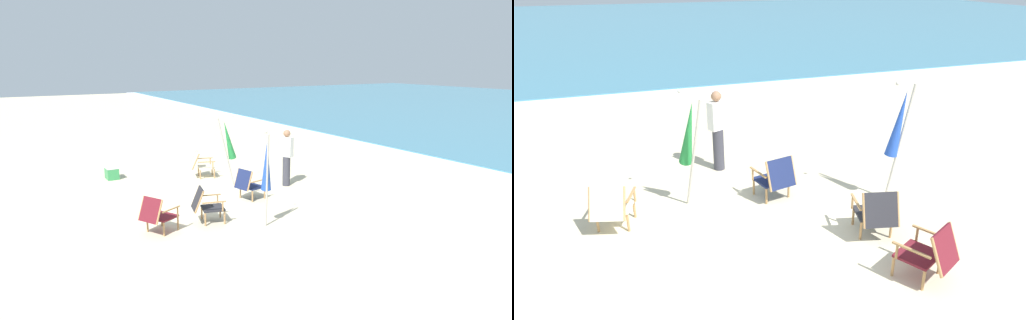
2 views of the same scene
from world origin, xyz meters
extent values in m
plane|color=beige|center=(0.00, 0.00, 0.00)|extent=(80.00, 80.00, 0.00)
cube|color=white|center=(0.00, 9.51, 0.03)|extent=(80.00, 1.10, 0.06)
cube|color=beige|center=(-1.98, 1.44, 0.32)|extent=(0.64, 0.61, 0.04)
cube|color=beige|center=(-2.08, 1.11, 0.56)|extent=(0.54, 0.38, 0.49)
cylinder|color=#AD7F4C|center=(-2.15, 1.71, 0.16)|extent=(0.04, 0.04, 0.32)
cylinder|color=#AD7F4C|center=(-1.70, 1.58, 0.16)|extent=(0.04, 0.04, 0.32)
cylinder|color=#AD7F4C|center=(-2.27, 1.30, 0.16)|extent=(0.04, 0.04, 0.32)
cylinder|color=#AD7F4C|center=(-1.82, 1.16, 0.16)|extent=(0.04, 0.04, 0.32)
cube|color=#AD7F4C|center=(-2.26, 1.50, 0.54)|extent=(0.19, 0.52, 0.02)
cylinder|color=#AD7F4C|center=(-2.20, 1.68, 0.43)|extent=(0.04, 0.04, 0.22)
cube|color=#AD7F4C|center=(-1.72, 1.34, 0.54)|extent=(0.19, 0.52, 0.02)
cylinder|color=#AD7F4C|center=(-1.67, 1.52, 0.43)|extent=(0.04, 0.04, 0.22)
cylinder|color=#AD7F4C|center=(-2.33, 1.18, 0.56)|extent=(0.11, 0.25, 0.49)
cylinder|color=#AD7F4C|center=(-1.84, 1.03, 0.56)|extent=(0.11, 0.25, 0.49)
cube|color=#19234C|center=(0.68, 1.56, 0.32)|extent=(0.62, 0.59, 0.04)
cube|color=#19234C|center=(0.75, 1.25, 0.57)|extent=(0.53, 0.31, 0.50)
cylinder|color=#AD7F4C|center=(0.40, 1.72, 0.16)|extent=(0.04, 0.04, 0.32)
cylinder|color=#AD7F4C|center=(0.86, 1.83, 0.16)|extent=(0.04, 0.04, 0.32)
cylinder|color=#AD7F4C|center=(0.50, 1.30, 0.16)|extent=(0.04, 0.04, 0.32)
cylinder|color=#AD7F4C|center=(0.96, 1.41, 0.16)|extent=(0.04, 0.04, 0.32)
cube|color=#AD7F4C|center=(0.41, 1.48, 0.54)|extent=(0.16, 0.52, 0.02)
cylinder|color=#AD7F4C|center=(0.37, 1.66, 0.43)|extent=(0.04, 0.04, 0.22)
cube|color=#AD7F4C|center=(0.96, 1.61, 0.54)|extent=(0.16, 0.52, 0.02)
cylinder|color=#AD7F4C|center=(0.91, 1.79, 0.43)|extent=(0.04, 0.04, 0.22)
cylinder|color=#AD7F4C|center=(0.51, 1.19, 0.57)|extent=(0.09, 0.21, 0.51)
cylinder|color=#AD7F4C|center=(1.00, 1.31, 0.57)|extent=(0.09, 0.21, 0.51)
cube|color=#28282D|center=(1.76, -0.08, 0.32)|extent=(0.62, 0.59, 0.04)
cube|color=#28282D|center=(1.68, -0.41, 0.56)|extent=(0.54, 0.34, 0.49)
cylinder|color=#AD7F4C|center=(1.59, 0.18, 0.16)|extent=(0.04, 0.04, 0.32)
cylinder|color=#AD7F4C|center=(2.04, 0.07, 0.16)|extent=(0.04, 0.04, 0.32)
cylinder|color=#AD7F4C|center=(1.48, -0.24, 0.16)|extent=(0.04, 0.04, 0.32)
cylinder|color=#AD7F4C|center=(1.94, -0.35, 0.16)|extent=(0.04, 0.04, 0.32)
cube|color=#AD7F4C|center=(1.49, -0.03, 0.54)|extent=(0.16, 0.52, 0.02)
cylinder|color=#AD7F4C|center=(1.53, 0.15, 0.43)|extent=(0.04, 0.04, 0.22)
cube|color=#AD7F4C|center=(2.03, -0.17, 0.54)|extent=(0.16, 0.52, 0.02)
cylinder|color=#AD7F4C|center=(2.07, 0.01, 0.43)|extent=(0.04, 0.04, 0.22)
cylinder|color=#AD7F4C|center=(1.43, -0.35, 0.56)|extent=(0.10, 0.24, 0.50)
cylinder|color=#AD7F4C|center=(1.93, -0.47, 0.56)|extent=(0.10, 0.24, 0.50)
cube|color=maroon|center=(1.75, -1.25, 0.32)|extent=(0.68, 0.67, 0.04)
cube|color=maroon|center=(1.90, -1.55, 0.56)|extent=(0.54, 0.43, 0.49)
cylinder|color=#AD7F4C|center=(1.44, -1.16, 0.16)|extent=(0.04, 0.04, 0.32)
cylinder|color=#AD7F4C|center=(1.85, -0.95, 0.16)|extent=(0.04, 0.04, 0.32)
cylinder|color=#AD7F4C|center=(1.64, -1.55, 0.16)|extent=(0.04, 0.04, 0.32)
cylinder|color=#AD7F4C|center=(2.05, -1.33, 0.16)|extent=(0.04, 0.04, 0.32)
cube|color=#AD7F4C|center=(1.51, -1.39, 0.54)|extent=(0.28, 0.48, 0.02)
cylinder|color=#AD7F4C|center=(1.42, -1.23, 0.43)|extent=(0.04, 0.04, 0.22)
cube|color=#AD7F4C|center=(2.00, -1.14, 0.54)|extent=(0.28, 0.48, 0.02)
cylinder|color=#AD7F4C|center=(1.92, -0.97, 0.43)|extent=(0.04, 0.04, 0.22)
cylinder|color=#AD7F4C|center=(1.68, -1.67, 0.56)|extent=(0.14, 0.23, 0.50)
cylinder|color=#AD7F4C|center=(2.13, -1.43, 0.56)|extent=(0.14, 0.23, 0.50)
cylinder|color=#B7B2A8|center=(-0.68, 1.48, 1.00)|extent=(0.28, 0.64, 2.02)
cone|color=#23843D|center=(-0.72, 1.58, 1.35)|extent=(0.40, 0.60, 1.17)
sphere|color=#B7B2A8|center=(-0.79, 1.77, 2.01)|extent=(0.06, 0.06, 0.06)
cylinder|color=#B7B2A8|center=(2.72, 0.75, 1.04)|extent=(0.33, 0.17, 2.09)
cone|color=blue|center=(2.67, 0.77, 1.40)|extent=(0.43, 0.35, 1.17)
sphere|color=#B7B2A8|center=(2.58, 0.81, 2.08)|extent=(0.06, 0.06, 0.06)
cylinder|color=#383842|center=(0.08, 3.04, 0.43)|extent=(0.22, 0.22, 0.86)
cube|color=white|center=(0.08, 3.04, 1.14)|extent=(0.39, 0.33, 0.56)
sphere|color=#9E7051|center=(0.08, 3.04, 1.53)|extent=(0.20, 0.20, 0.20)
cube|color=#338C4C|center=(-3.25, -1.15, 0.17)|extent=(0.48, 0.34, 0.34)
cube|color=white|center=(-3.25, -1.15, 0.37)|extent=(0.49, 0.35, 0.06)
camera|label=1|loc=(10.67, -4.16, 3.57)|focal=32.00mm
camera|label=2|loc=(-1.77, -5.37, 3.82)|focal=32.00mm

